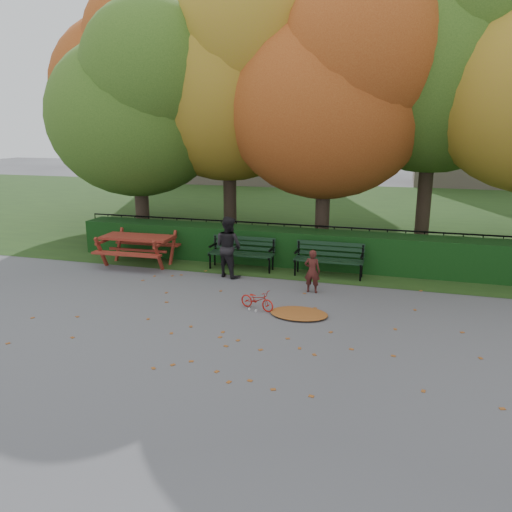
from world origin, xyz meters
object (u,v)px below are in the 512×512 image
(tree_b, at_px, (236,75))
(tree_d, at_px, (451,49))
(picnic_table, at_px, (137,243))
(adult, at_px, (228,247))
(tree_c, at_px, (337,90))
(bench_right, at_px, (329,256))
(tree_f, at_px, (141,77))
(child, at_px, (312,271))
(tree_a, at_px, (141,104))
(bench_left, at_px, (242,250))
(bicycle, at_px, (257,300))

(tree_b, bearing_deg, tree_d, 4.38)
(picnic_table, bearing_deg, adult, -8.32)
(tree_d, relative_size, picnic_table, 4.70)
(tree_c, height_order, bench_right, tree_c)
(tree_f, bearing_deg, bench_right, -33.92)
(tree_f, bearing_deg, adult, -47.96)
(child, bearing_deg, tree_b, -51.29)
(tree_b, xyz_separation_m, child, (3.36, -4.54, -4.88))
(bench_right, bearing_deg, tree_f, 146.08)
(tree_b, xyz_separation_m, bench_right, (3.54, -3.04, -4.88))
(tree_a, relative_size, bench_right, 4.16)
(bench_left, bearing_deg, child, -33.94)
(tree_a, xyz_separation_m, picnic_table, (0.94, -2.38, -3.86))
(tree_c, relative_size, adult, 5.00)
(picnic_table, bearing_deg, child, -13.13)
(tree_b, relative_size, tree_f, 0.96)
(tree_a, xyz_separation_m, adult, (3.77, -2.68, -3.72))
(bench_right, height_order, child, child)
(tree_a, xyz_separation_m, tree_f, (-1.94, 3.66, 1.17))
(tree_b, height_order, adult, tree_b)
(tree_b, bearing_deg, tree_f, 152.01)
(adult, bearing_deg, bench_right, -138.33)
(tree_b, bearing_deg, tree_c, -13.45)
(tree_a, xyz_separation_m, bench_left, (3.89, -1.88, -4.00))
(tree_f, height_order, picnic_table, tree_f)
(picnic_table, height_order, adult, adult)
(bicycle, bearing_deg, tree_a, 65.36)
(tree_a, bearing_deg, adult, -35.38)
(tree_f, relative_size, child, 8.82)
(tree_f, xyz_separation_m, child, (8.05, -7.03, -5.17))
(tree_a, distance_m, tree_f, 4.31)
(adult, bearing_deg, tree_a, -11.35)
(bench_left, relative_size, adult, 1.13)
(bench_right, bearing_deg, tree_a, 163.39)
(tree_c, bearing_deg, bench_left, -133.36)
(tree_f, height_order, bench_right, tree_f)
(child, bearing_deg, tree_c, -86.57)
(adult, bearing_deg, tree_f, -23.93)
(tree_f, relative_size, bicycle, 11.06)
(tree_f, xyz_separation_m, bench_left, (5.83, -5.54, -5.17))
(tree_c, bearing_deg, adult, -126.35)
(tree_a, height_order, picnic_table, tree_a)
(tree_a, height_order, bench_left, tree_a)
(tree_a, height_order, tree_f, tree_f)
(tree_a, distance_m, adult, 5.93)
(picnic_table, bearing_deg, tree_c, 26.24)
(tree_c, xyz_separation_m, tree_d, (3.04, 1.27, 1.16))
(picnic_table, distance_m, child, 5.26)
(tree_f, distance_m, bench_right, 11.19)
(tree_c, distance_m, bicycle, 7.02)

